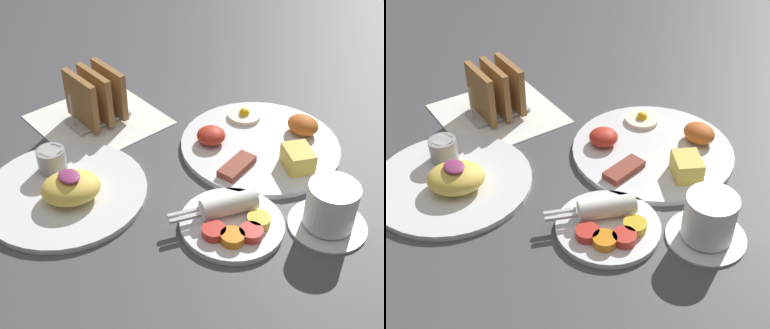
% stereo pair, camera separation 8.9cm
% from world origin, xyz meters
% --- Properties ---
extents(ground_plane, '(3.00, 3.00, 0.00)m').
position_xyz_m(ground_plane, '(0.00, 0.00, 0.00)').
color(ground_plane, '#47474C').
extents(napkin_flat, '(0.22, 0.22, 0.00)m').
position_xyz_m(napkin_flat, '(-0.20, 0.00, 0.00)').
color(napkin_flat, white).
rests_on(napkin_flat, ground_plane).
extents(plate_breakfast, '(0.29, 0.29, 0.05)m').
position_xyz_m(plate_breakfast, '(0.07, 0.17, 0.01)').
color(plate_breakfast, white).
rests_on(plate_breakfast, ground_plane).
extents(plate_condiments, '(0.16, 0.16, 0.04)m').
position_xyz_m(plate_condiments, '(0.18, -0.01, 0.01)').
color(plate_condiments, white).
rests_on(plate_condiments, ground_plane).
extents(plate_foreground, '(0.27, 0.27, 0.06)m').
position_xyz_m(plate_foreground, '(-0.05, -0.16, 0.01)').
color(plate_foreground, white).
rests_on(plate_foreground, ground_plane).
extents(toast_rack, '(0.10, 0.12, 0.10)m').
position_xyz_m(toast_rack, '(-0.20, 0.00, 0.05)').
color(toast_rack, '#B7B7BC').
rests_on(toast_rack, ground_plane).
extents(coffee_cup, '(0.12, 0.12, 0.08)m').
position_xyz_m(coffee_cup, '(0.28, 0.10, 0.04)').
color(coffee_cup, white).
rests_on(coffee_cup, ground_plane).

